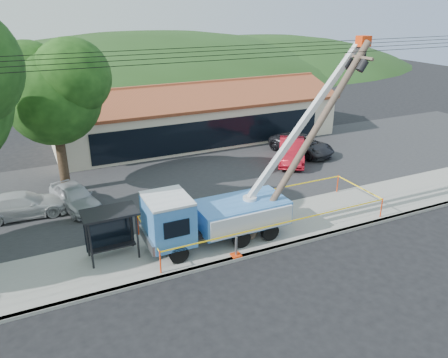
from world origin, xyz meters
name	(u,v)px	position (x,y,z in m)	size (l,w,h in m)	color
ground	(284,279)	(0.00, 0.00, 0.00)	(120.00, 120.00, 0.00)	black
curb	(259,253)	(0.00, 2.10, 0.07)	(60.00, 0.25, 0.15)	gray
sidewalk	(240,234)	(0.00, 4.00, 0.07)	(60.00, 4.00, 0.15)	gray
parking_lot	(183,178)	(0.00, 12.00, 0.05)	(60.00, 12.00, 0.10)	#28282B
strip_mall	(194,116)	(4.00, 19.98, 1.88)	(22.50, 8.53, 4.67)	beige
tree_lot	(52,88)	(-7.00, 13.00, 6.21)	(6.30, 5.60, 8.94)	#332316
hill_center	(148,74)	(10.00, 55.00, 0.00)	(89.60, 64.00, 32.00)	#1E3914
hill_east	(260,66)	(30.00, 55.00, 0.00)	(72.80, 52.00, 26.00)	#1E3914
utility_truck	(215,213)	(-1.40, 3.81, 1.63)	(11.04, 3.63, 9.01)	black
leaning_pole	(314,132)	(3.43, 3.31, 4.97)	(6.11, 1.81, 8.94)	brown
bus_shelter	(110,222)	(-6.00, 4.61, 1.78)	(2.33, 1.44, 2.24)	black
caution_tape	(265,211)	(1.47, 4.15, 0.93)	(12.01, 3.60, 1.04)	#F63B0D
car_silver	(77,210)	(-6.81, 10.34, 0.00)	(1.62, 4.04, 1.38)	#B3B5BA
car_red	(291,163)	(7.96, 11.61, 0.00)	(1.69, 4.86, 1.60)	#A6101E
car_white	(25,218)	(-9.41, 10.50, 0.00)	(1.83, 4.49, 1.30)	silver
car_dark	(301,155)	(9.62, 12.77, 0.00)	(2.31, 5.01, 1.39)	black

